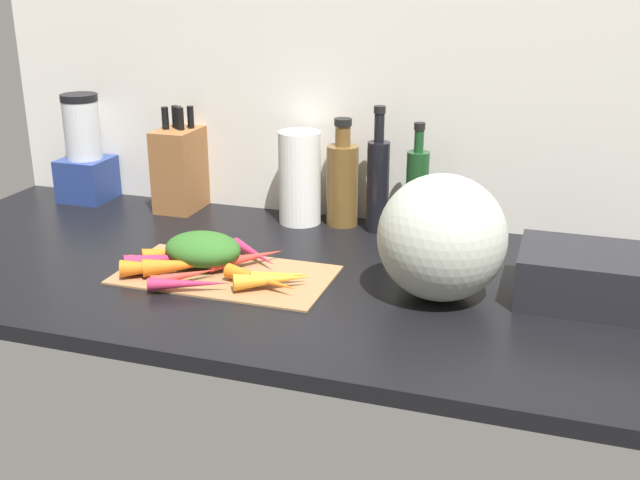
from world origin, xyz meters
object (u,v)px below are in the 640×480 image
object	(u,v)px
cutting_board	(225,274)
paper_towel_roll	(300,178)
bottle_1	(378,182)
carrot_12	(169,262)
carrot_11	(247,258)
blender_appliance	(85,155)
bottle_2	(417,191)
carrot_9	(176,253)
carrot_1	(182,265)
dish_rack	(592,277)
carrot_0	(189,284)
carrot_2	(280,276)
carrot_10	(272,280)
carrot_8	(254,253)
carrot_5	(184,276)
knife_block	(181,168)
carrot_3	(261,280)
winter_squash	(442,238)
carrot_4	(167,259)
carrot_6	(154,267)
bottle_0	(342,182)
carrot_7	(169,260)

from	to	relation	value
cutting_board	paper_towel_roll	xyz separation A→B (cm)	(2.97, 36.80, 10.74)
bottle_1	carrot_12	bearing A→B (deg)	-131.93
carrot_11	carrot_12	bearing A→B (deg)	-155.92
blender_appliance	bottle_2	xyz separation A→B (cm)	(88.40, -1.46, -1.38)
carrot_9	bottle_1	xyz separation A→B (cm)	(34.86, 33.63, 9.31)
carrot_9	paper_towel_roll	size ratio (longest dim) A/B	0.62
carrot_1	dish_rack	xyz separation A→B (cm)	(77.52, 13.17, 2.23)
carrot_0	carrot_12	bearing A→B (deg)	135.82
paper_towel_roll	carrot_9	bearing A→B (deg)	-114.96
carrot_0	carrot_1	xyz separation A→B (cm)	(-5.10, 7.02, 0.53)
carrot_2	blender_appliance	xyz separation A→B (cm)	(-69.52, 39.34, 9.79)
carrot_0	carrot_10	distance (cm)	15.81
carrot_8	carrot_9	bearing A→B (deg)	-160.32
carrot_2	carrot_5	xyz separation A→B (cm)	(-18.14, -5.07, -0.22)
carrot_8	knife_block	world-z (taller)	knife_block
carrot_1	carrot_10	size ratio (longest dim) A/B	1.04
carrot_3	carrot_9	xyz separation A→B (cm)	(-22.50, 7.71, 0.11)
dish_rack	paper_towel_roll	bearing A→B (deg)	158.06
carrot_8	winter_squash	distance (cm)	41.48
carrot_3	carrot_5	bearing A→B (deg)	-171.82
cutting_board	carrot_4	world-z (taller)	carrot_4
carrot_12	bottle_1	size ratio (longest dim) A/B	0.48
knife_block	carrot_5	bearing A→B (deg)	-62.20
carrot_6	dish_rack	size ratio (longest dim) A/B	0.49
carrot_0	knife_block	world-z (taller)	knife_block
carrot_12	knife_block	distance (cm)	44.10
carrot_5	carrot_11	distance (cm)	14.60
bottle_0	carrot_4	bearing A→B (deg)	-122.58
carrot_5	carrot_7	distance (cm)	9.63
carrot_8	carrot_12	size ratio (longest dim) A/B	1.11
carrot_0	carrot_3	world-z (taller)	carrot_3
carrot_8	dish_rack	xyz separation A→B (cm)	(66.94, 1.29, 2.81)
carrot_7	winter_squash	size ratio (longest dim) A/B	0.67
winter_squash	blender_appliance	xyz separation A→B (cm)	(-99.65, 34.56, 0.13)
blender_appliance	cutting_board	bearing A→B (deg)	-33.40
carrot_4	paper_towel_roll	bearing A→B (deg)	68.01
carrot_2	carrot_10	bearing A→B (deg)	-104.34
carrot_0	carrot_7	bearing A→B (deg)	134.30
carrot_11	blender_appliance	xyz separation A→B (cm)	(-59.57, 32.33, 9.78)
carrot_4	blender_appliance	size ratio (longest dim) A/B	0.61
carrot_4	knife_block	xyz separation A→B (cm)	(-16.99, 39.60, 8.11)
bottle_1	bottle_2	size ratio (longest dim) A/B	1.12
carrot_5	carrot_9	xyz separation A→B (cm)	(-7.11, 9.92, 0.40)
cutting_board	carrot_11	distance (cm)	6.13
carrot_1	carrot_10	xyz separation A→B (cm)	(19.71, -1.02, -0.17)
dish_rack	knife_block	bearing A→B (deg)	164.02
carrot_8	carrot_12	world-z (taller)	same
carrot_2	carrot_10	world-z (taller)	carrot_10
carrot_8	carrot_12	bearing A→B (deg)	-146.13
carrot_11	dish_rack	world-z (taller)	dish_rack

